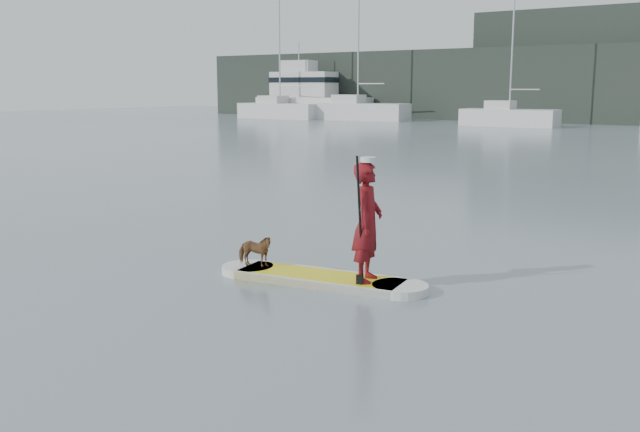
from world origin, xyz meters
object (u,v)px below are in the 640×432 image
Objects in this scene: paddleboard at (320,278)px; motor_yacht_b at (309,97)px; sailboat_b at (357,109)px; sailboat_c at (508,116)px; paddler at (367,222)px; dog at (255,251)px; sailboat_a at (280,110)px.

paddleboard is 56.32m from motor_yacht_b.
sailboat_b is 1.33× the size of sailboat_c.
paddleboard is 1.92× the size of paddler.
motor_yacht_b is at bearing 20.15° from paddler.
dog is at bearing -64.54° from sailboat_b.
dog is at bearing -76.13° from sailboat_c.
paddler is 0.17× the size of sailboat_c.
sailboat_c is at bearing -12.54° from sailboat_b.
motor_yacht_b is (-34.10, 45.21, 0.96)m from paddler.
motor_yacht_b reaches higher than paddler.
sailboat_b is 1.22× the size of motor_yacht_b.
paddler is 2.90× the size of dog.
motor_yacht_b is at bearing 67.48° from sailboat_a.
sailboat_b is at bearing 10.92° from sailboat_a.
paddleboard is at bearing -61.37° from motor_yacht_b.
sailboat_a is at bearing 119.73° from paddleboard.
paddleboard is 1.16m from dog.
dog is (-1.84, -0.31, -0.60)m from paddler.
paddleboard is 44.09m from sailboat_c.
sailboat_b is (-27.99, 43.79, -0.06)m from paddler.
sailboat_b is 6.35m from motor_yacht_b.
motor_yacht_b reaches higher than paddleboard.
motor_yacht_b is (-33.36, 45.33, 1.87)m from paddleboard.
dog is 51.28m from sailboat_b.
sailboat_c is (-12.00, 42.28, 0.36)m from dog.
motor_yacht_b is (-32.26, 45.52, 1.57)m from dog.
sailboat_a is (-35.26, 42.25, -0.16)m from paddler.
paddler is 55.03m from sailboat_a.
sailboat_b reaches higher than sailboat_a.
sailboat_c is 20.56m from motor_yacht_b.
motor_yacht_b is at bearing 116.90° from paddleboard.
motor_yacht_b is (-6.10, 1.42, 1.02)m from sailboat_b.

